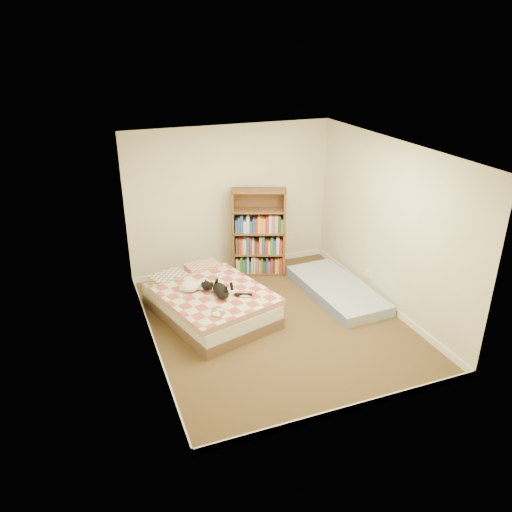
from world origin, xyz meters
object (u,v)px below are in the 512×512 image
object	(u,v)px
black_cat	(220,289)
white_dog	(190,286)
bed	(210,301)
floor_mattress	(337,290)
bookshelf	(258,242)

from	to	relation	value
black_cat	white_dog	bearing A→B (deg)	106.21
bed	black_cat	bearing A→B (deg)	-82.88
white_dog	black_cat	bearing A→B (deg)	-64.92
floor_mattress	black_cat	bearing A→B (deg)	-179.47
floor_mattress	white_dog	world-z (taller)	white_dog
floor_mattress	white_dog	xyz separation A→B (m)	(-2.32, 0.14, 0.43)
bookshelf	floor_mattress	xyz separation A→B (m)	(0.87, -1.23, -0.47)
bed	white_dog	world-z (taller)	white_dog
bed	white_dog	xyz separation A→B (m)	(-0.27, 0.02, 0.29)
white_dog	bookshelf	bearing A→B (deg)	5.94
bookshelf	bed	bearing A→B (deg)	-116.15
bookshelf	floor_mattress	distance (m)	1.58
black_cat	white_dog	xyz separation A→B (m)	(-0.37, 0.25, -0.00)
bookshelf	black_cat	bearing A→B (deg)	-108.37
bed	black_cat	xyz separation A→B (m)	(0.10, -0.23, 0.29)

